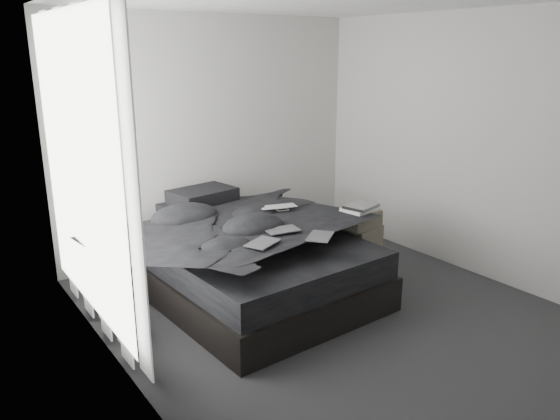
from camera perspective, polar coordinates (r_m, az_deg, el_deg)
floor at (r=4.88m, az=5.48°, el=-10.66°), size 3.60×4.20×0.01m
wall_back at (r=6.17m, az=-6.99°, el=7.70°), size 3.60×0.01×2.60m
wall_left at (r=3.57m, az=-16.56°, el=0.90°), size 0.01×4.20×2.60m
wall_right at (r=5.77m, az=19.70°, el=6.29°), size 0.01×4.20×2.60m
window_left at (r=4.41m, az=-20.17°, el=4.08°), size 0.02×2.00×2.30m
curtain_left at (r=4.44m, az=-19.46°, el=3.29°), size 0.06×2.12×2.48m
bed at (r=5.19m, az=-3.27°, el=-7.07°), size 1.82×2.34×0.31m
mattress at (r=5.08m, az=-3.32°, el=-4.24°), size 1.75×2.27×0.24m
duvet at (r=4.96m, az=-3.01°, el=-1.69°), size 1.76×2.01×0.26m
pillow_lower at (r=5.71m, az=-8.81°, el=-0.03°), size 0.70×0.49×0.15m
pillow_upper at (r=5.68m, az=-8.09°, el=1.48°), size 0.69×0.53×0.14m
laptop at (r=5.24m, az=0.01°, el=0.97°), size 0.41×0.32×0.03m
comic_a at (r=4.34m, az=-1.85°, el=-2.43°), size 0.34×0.29×0.01m
comic_b at (r=4.65m, az=0.22°, el=-1.05°), size 0.31×0.23×0.01m
comic_c at (r=4.50m, az=4.23°, el=-1.62°), size 0.34×0.32×0.01m
side_stand at (r=5.19m, az=-17.30°, el=-5.86°), size 0.41×0.41×0.63m
papers at (r=5.08m, az=-17.47°, el=-2.50°), size 0.29×0.26×0.01m
floor_books at (r=4.61m, az=-14.62°, el=-12.02°), size 0.17×0.20×0.12m
box_lower at (r=5.57m, az=8.08°, el=-5.53°), size 0.46×0.39×0.31m
box_mid at (r=5.48m, az=8.32°, el=-2.88°), size 0.45×0.39×0.24m
box_upper at (r=5.41m, az=8.22°, el=-0.91°), size 0.40×0.34×0.16m
art_book_white at (r=5.38m, az=8.32°, el=0.10°), size 0.35×0.30×0.03m
art_book_snake at (r=5.38m, az=8.46°, el=0.41°), size 0.36×0.32×0.03m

